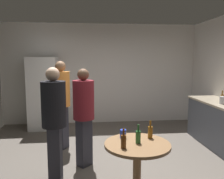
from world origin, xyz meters
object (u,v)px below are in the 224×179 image
Objects in this scene: foreground_table at (137,152)px; person_in_orange_shirt at (61,98)px; plastic_cup_blue at (123,134)px; beer_bottle_green at (138,136)px; refrigerator at (44,93)px; kettle at (224,100)px; person_in_maroon_shirt at (84,110)px; person_in_black_shirt at (54,116)px; beer_bottle_amber at (150,132)px; beer_bottle_brown at (124,141)px; beer_bottle_on_counter at (222,98)px.

person_in_orange_shirt reaches higher than foreground_table.
person_in_orange_shirt is (-0.97, 1.62, 0.21)m from plastic_cup_blue.
person_in_orange_shirt is at bearing 120.78° from plastic_cup_blue.
beer_bottle_green is (0.01, 0.00, 0.19)m from foreground_table.
kettle is (3.71, -1.79, 0.07)m from refrigerator.
person_in_orange_shirt is at bearing 164.87° from person_in_maroon_shirt.
person_in_black_shirt is at bearing -86.00° from person_in_maroon_shirt.
beer_bottle_amber is 0.49m from beer_bottle_brown.
kettle is 1.06× the size of beer_bottle_on_counter.
refrigerator reaches higher than beer_bottle_amber.
foreground_table is 0.49× the size of person_in_black_shirt.
kettle is 2.70m from beer_bottle_brown.
beer_bottle_amber is (0.20, 0.17, 0.19)m from foreground_table.
beer_bottle_on_counter is 2.63m from plastic_cup_blue.
beer_bottle_brown is 1.25m from person_in_maroon_shirt.
beer_bottle_on_counter reaches higher than beer_bottle_amber.
refrigerator is 3.67m from foreground_table.
beer_bottle_amber is 1.34m from person_in_black_shirt.
beer_bottle_amber is at bearing 1.02° from person_in_maroon_shirt.
beer_bottle_amber is at bearing -144.41° from kettle.
refrigerator is at bearing 117.46° from plastic_cup_blue.
plastic_cup_blue is at bearing -147.05° from beer_bottle_on_counter.
refrigerator is 4.12m from kettle.
refrigerator reaches higher than person_in_maroon_shirt.
person_in_black_shirt is (-1.27, 0.41, 0.14)m from beer_bottle_amber.
person_in_black_shirt is 1.02× the size of person_in_maroon_shirt.
beer_bottle_green is at bearing 34.28° from beer_bottle_brown.
person_in_black_shirt is 0.60m from person_in_maroon_shirt.
kettle is at bearing 54.90° from person_in_maroon_shirt.
beer_bottle_amber is 0.25m from beer_bottle_green.
foreground_table is (1.72, -3.23, -0.27)m from refrigerator.
person_in_black_shirt is (-1.07, 0.57, 0.14)m from beer_bottle_green.
person_in_maroon_shirt is at bearing 122.95° from foreground_table.
beer_bottle_on_counter is 2.37m from beer_bottle_amber.
refrigerator is 7.83× the size of beer_bottle_on_counter.
beer_bottle_green is (-2.05, -1.63, -0.17)m from beer_bottle_on_counter.
refrigerator is 1.13× the size of person_in_maroon_shirt.
refrigerator is 1.05× the size of person_in_orange_shirt.
kettle is at bearing 35.88° from beer_bottle_brown.
person_in_orange_shirt is at bearing 115.20° from beer_bottle_brown.
kettle is at bearing 35.98° from foreground_table.
person_in_orange_shirt reaches higher than beer_bottle_on_counter.
plastic_cup_blue is at bearing 127.38° from beer_bottle_green.
foreground_table is (-2.06, -1.63, -0.35)m from beer_bottle_on_counter.
refrigerator is 7.38× the size of kettle.
beer_bottle_on_counter is at bearing 38.41° from foreground_table.
refrigerator is 1.54m from person_in_orange_shirt.
foreground_table is 3.48× the size of beer_bottle_green.
person_in_maroon_shirt is at bearing -34.33° from person_in_orange_shirt.
person_in_orange_shirt is (-3.11, 0.38, 0.03)m from kettle.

